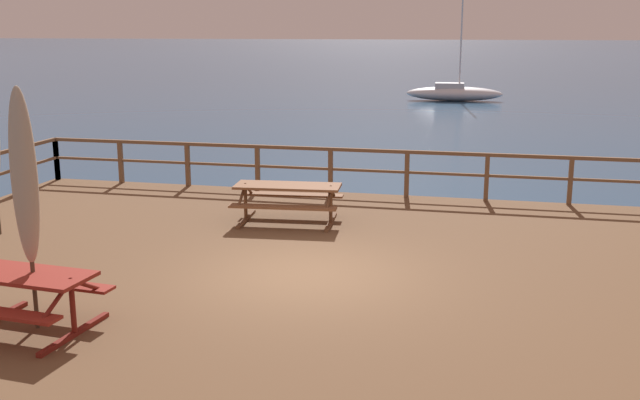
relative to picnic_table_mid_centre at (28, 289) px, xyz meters
The scene contains 7 objects.
ground_plane 4.37m from the picnic_table_mid_centre, 45.39° to the left, with size 600.00×600.00×0.00m, color navy.
wooden_deck 4.29m from the picnic_table_mid_centre, 45.39° to the left, with size 16.47×12.16×0.68m, color brown.
railing_waterside_far 9.39m from the picnic_table_mid_centre, 71.72° to the left, with size 16.27×0.10×1.09m.
picnic_table_mid_centre is the anchor object (origin of this frame).
picnic_table_front_left 6.32m from the picnic_table_mid_centre, 73.61° to the left, with size 2.21×1.58×0.78m.
patio_umbrella_short_back 1.44m from the picnic_table_mid_centre, 57.70° to the left, with size 0.32×0.32×3.13m.
sailboat_distant 40.40m from the picnic_table_mid_centre, 85.35° to the left, with size 6.07×1.93×7.72m.
Camera 1 is at (2.73, -10.98, 4.49)m, focal length 42.01 mm.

